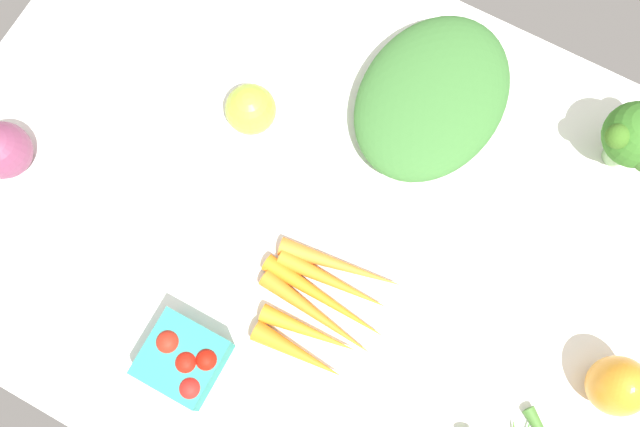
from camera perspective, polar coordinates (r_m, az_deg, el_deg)
The scene contains 8 objects.
tablecloth at distance 98.79cm, azimuth -0.00°, elevation -0.47°, with size 104.00×76.00×2.00cm, color white.
leafy_greens_clump at distance 101.15cm, azimuth 8.63°, elevation 8.86°, with size 25.77×18.96×6.79cm, color #3B7233.
red_onion_center at distance 105.15cm, azimuth -23.21°, elevation 4.49°, with size 7.57×7.57×7.57cm, color #7C3857.
carrot_bunch at distance 94.15cm, azimuth 0.14°, elevation -7.09°, with size 17.96×16.36×2.70cm.
broccoli_head at distance 101.16cm, azimuth 23.39°, elevation 5.46°, with size 9.33×9.09×12.23cm.
berry_basket at distance 93.17cm, azimuth -10.45°, elevation -10.99°, with size 9.03×9.03×6.14cm.
heirloom_tomato_green at distance 99.70cm, azimuth -5.35°, elevation 7.97°, with size 6.82×6.82×6.82cm, color #9FB739.
bell_pepper_orange at distance 96.13cm, azimuth 21.90°, elevation -12.19°, with size 7.04×7.04×9.83cm, color orange.
Camera 1 is at (12.30, -22.76, 96.34)cm, focal length 41.65 mm.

